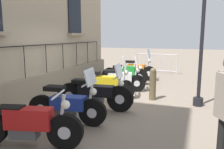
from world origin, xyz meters
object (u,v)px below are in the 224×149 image
(motorcycle_yellow, at_px, (103,85))
(bollard, at_px, (153,84))
(motorcycle_green, at_px, (125,74))
(crowd_barrier, at_px, (156,63))
(motorcycle_white, at_px, (120,80))
(motorcycle_blue, at_px, (68,106))
(motorcycle_orange, at_px, (136,70))
(motorcycle_black, at_px, (95,94))
(motorcycle_red, at_px, (28,125))

(motorcycle_yellow, height_order, bollard, motorcycle_yellow)
(motorcycle_green, bearing_deg, crowd_barrier, 77.79)
(motorcycle_white, xyz_separation_m, crowd_barrier, (0.54, 4.63, 0.14))
(motorcycle_blue, height_order, crowd_barrier, motorcycle_blue)
(motorcycle_white, height_order, motorcycle_orange, motorcycle_orange)
(motorcycle_black, height_order, motorcycle_green, motorcycle_black)
(motorcycle_white, height_order, bollard, motorcycle_white)
(motorcycle_red, height_order, motorcycle_green, motorcycle_red)
(motorcycle_green, height_order, motorcycle_orange, motorcycle_orange)
(motorcycle_red, height_order, bollard, same)
(motorcycle_blue, distance_m, motorcycle_green, 4.67)
(motorcycle_red, xyz_separation_m, motorcycle_blue, (0.07, 1.24, 0.00))
(motorcycle_red, distance_m, motorcycle_white, 4.66)
(motorcycle_red, xyz_separation_m, motorcycle_black, (0.23, 2.40, 0.01))
(motorcycle_blue, relative_size, bollard, 1.85)
(motorcycle_yellow, xyz_separation_m, motorcycle_green, (-0.00, 2.36, 0.01))
(motorcycle_red, relative_size, motorcycle_yellow, 0.99)
(motorcycle_blue, xyz_separation_m, motorcycle_green, (-0.08, 4.67, 0.02))
(motorcycle_black, distance_m, motorcycle_yellow, 1.18)
(motorcycle_yellow, distance_m, motorcycle_white, 1.12)
(motorcycle_red, distance_m, motorcycle_black, 2.41)
(motorcycle_orange, distance_m, crowd_barrier, 2.32)
(motorcycle_white, distance_m, motorcycle_green, 1.27)
(motorcycle_yellow, height_order, motorcycle_white, motorcycle_yellow)
(motorcycle_red, relative_size, bollard, 1.99)
(motorcycle_blue, height_order, motorcycle_black, motorcycle_blue)
(motorcycle_black, relative_size, motorcycle_yellow, 1.04)
(motorcycle_white, bearing_deg, motorcycle_yellow, -99.33)
(crowd_barrier, xyz_separation_m, bollard, (0.80, -5.35, -0.05))
(motorcycle_red, relative_size, motorcycle_black, 0.95)
(motorcycle_black, distance_m, bollard, 2.00)
(bollard, bearing_deg, motorcycle_black, -130.08)
(motorcycle_black, relative_size, bollard, 2.10)
(motorcycle_white, distance_m, motorcycle_orange, 2.38)
(bollard, bearing_deg, motorcycle_orange, 113.66)
(motorcycle_black, distance_m, motorcycle_white, 2.26)
(motorcycle_blue, relative_size, motorcycle_black, 0.88)
(motorcycle_blue, xyz_separation_m, crowd_barrier, (0.65, 8.04, 0.13))
(crowd_barrier, bearing_deg, bollard, -81.49)
(motorcycle_white, xyz_separation_m, motorcycle_orange, (-0.02, 2.38, 0.01))
(motorcycle_yellow, height_order, crowd_barrier, motorcycle_yellow)
(motorcycle_blue, height_order, bollard, motorcycle_blue)
(motorcycle_blue, xyz_separation_m, motorcycle_orange, (0.09, 5.80, 0.01))
(motorcycle_yellow, bearing_deg, crowd_barrier, 82.78)
(motorcycle_black, xyz_separation_m, motorcycle_green, (-0.24, 3.51, 0.01))
(motorcycle_red, xyz_separation_m, motorcycle_green, (-0.01, 5.91, 0.02))
(crowd_barrier, bearing_deg, motorcycle_yellow, -97.22)
(motorcycle_red, distance_m, bollard, 4.22)
(motorcycle_blue, relative_size, motorcycle_green, 0.98)
(motorcycle_blue, relative_size, motorcycle_yellow, 0.92)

